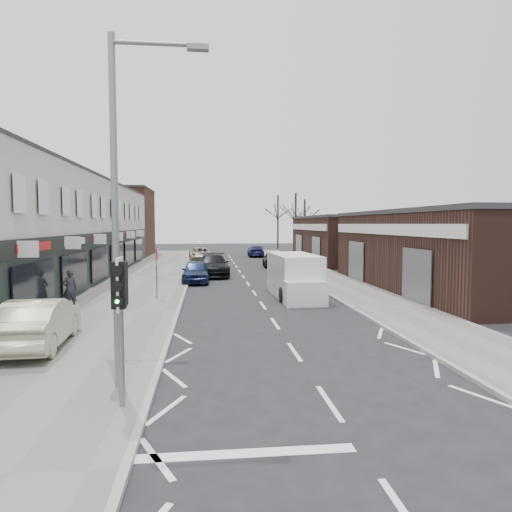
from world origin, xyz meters
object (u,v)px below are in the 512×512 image
object	(u,v)px
parked_car_left_c	(200,254)
parked_car_right_a	(287,264)
sedan_on_pavement	(39,323)
parked_car_left_a	(196,271)
traffic_light	(120,297)
white_van	(295,277)
street_lamp	(122,192)
parked_car_left_b	(213,265)
parked_car_right_c	(256,251)
pedestrian	(70,289)
warning_sign	(157,257)
parked_car_right_b	(273,259)

from	to	relation	value
parked_car_left_c	parked_car_right_a	bearing A→B (deg)	-67.96
sedan_on_pavement	parked_car_left_a	size ratio (longest dim) A/B	1.05
traffic_light	white_van	distance (m)	15.75
street_lamp	parked_car_left_a	xyz separation A→B (m)	(1.13, 19.81, -3.88)
street_lamp	parked_car_left_c	world-z (taller)	street_lamp
parked_car_left_b	traffic_light	bearing A→B (deg)	-96.19
sedan_on_pavement	parked_car_left_b	world-z (taller)	parked_car_left_b
parked_car_right_c	sedan_on_pavement	bearing A→B (deg)	76.84
parked_car_left_b	parked_car_right_c	world-z (taller)	parked_car_left_b
sedan_on_pavement	parked_car_left_b	distance (m)	20.48
traffic_light	street_lamp	bearing A→B (deg)	95.88
white_van	parked_car_right_c	xyz separation A→B (m)	(1.13, 30.36, -0.42)
street_lamp	parked_car_left_b	size ratio (longest dim) A/B	1.42
pedestrian	parked_car_left_a	size ratio (longest dim) A/B	0.40
parked_car_left_b	parked_car_left_c	size ratio (longest dim) A/B	1.12
traffic_light	parked_car_right_a	world-z (taller)	traffic_light
warning_sign	parked_car_left_b	bearing A→B (deg)	74.53
parked_car_left_a	parked_car_right_a	xyz separation A→B (m)	(6.90, 4.39, 0.08)
pedestrian	parked_car_left_c	bearing A→B (deg)	-122.93
parked_car_left_b	parked_car_left_c	xyz separation A→B (m)	(-1.20, 14.95, -0.12)
warning_sign	parked_car_right_a	xyz separation A→B (m)	(8.66, 11.40, -1.38)
sedan_on_pavement	parked_car_right_c	xyz separation A→B (m)	(10.94, 39.68, -0.21)
traffic_light	sedan_on_pavement	size ratio (longest dim) A/B	0.68
parked_car_left_a	parked_car_right_b	bearing A→B (deg)	57.82
street_lamp	parked_car_right_b	size ratio (longest dim) A/B	1.87
white_van	warning_sign	bearing A→B (deg)	-179.63
parked_car_left_a	parked_car_right_a	distance (m)	8.18
parked_car_left_b	parked_car_left_a	bearing A→B (deg)	-109.14
warning_sign	parked_car_left_a	xyz separation A→B (m)	(1.76, 7.01, -1.46)
white_van	parked_car_left_c	distance (m)	25.89
parked_car_right_c	white_van	bearing A→B (deg)	90.11
street_lamp	parked_car_left_b	world-z (taller)	street_lamp
parked_car_right_b	street_lamp	bearing A→B (deg)	79.37
warning_sign	parked_car_right_a	bearing A→B (deg)	52.77
traffic_light	parked_car_left_c	xyz separation A→B (m)	(1.00, 39.65, -1.72)
traffic_light	pedestrian	size ratio (longest dim) A/B	1.78
traffic_light	parked_car_left_a	world-z (taller)	traffic_light
sedan_on_pavement	parked_car_right_a	distance (m)	23.32
traffic_light	parked_car_left_a	size ratio (longest dim) A/B	0.71
parked_car_left_b	parked_car_right_b	xyz separation A→B (m)	(5.48, 6.70, -0.08)
parked_car_left_b	parked_car_right_c	bearing A→B (deg)	73.96
street_lamp	parked_car_right_c	xyz separation A→B (m)	(7.66, 43.48, -3.96)
pedestrian	parked_car_right_a	xyz separation A→B (m)	(12.27, 13.82, -0.17)
parked_car_left_c	sedan_on_pavement	bearing A→B (deg)	-101.05
street_lamp	white_van	world-z (taller)	street_lamp
sedan_on_pavement	street_lamp	bearing A→B (deg)	127.17
white_van	parked_car_left_b	xyz separation A→B (m)	(-4.20, 10.37, -0.27)
white_van	parked_car_left_c	world-z (taller)	white_van
pedestrian	parked_car_right_a	world-z (taller)	pedestrian
street_lamp	pedestrian	size ratio (longest dim) A/B	4.59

